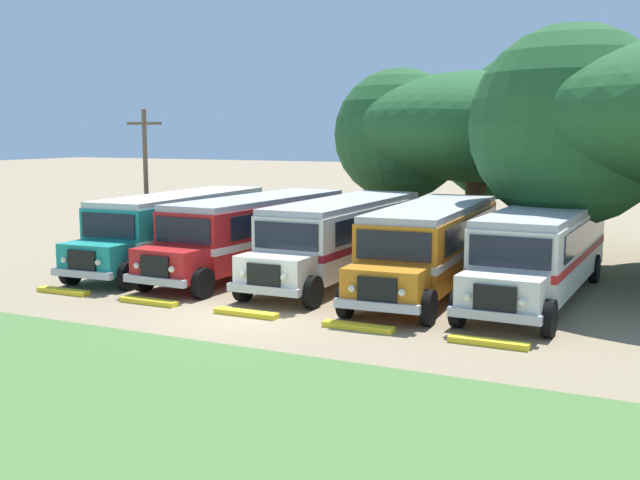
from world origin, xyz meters
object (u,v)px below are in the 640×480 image
parked_bus_slot_1 (255,230)px  parked_bus_slot_0 (179,226)px  parked_bus_slot_3 (432,242)px  parked_bus_slot_4 (542,248)px  utility_pole (146,176)px  parked_bus_slot_2 (343,235)px  broad_shade_tree (482,130)px

parked_bus_slot_1 → parked_bus_slot_0: bearing=-86.1°
parked_bus_slot_3 → parked_bus_slot_4: (3.54, 0.30, 0.00)m
utility_pole → parked_bus_slot_1: bearing=-15.8°
parked_bus_slot_3 → parked_bus_slot_4: same height
parked_bus_slot_1 → utility_pole: bearing=-103.7°
parked_bus_slot_4 → parked_bus_slot_3: bearing=-84.1°
parked_bus_slot_0 → parked_bus_slot_4: size_ratio=1.01×
utility_pole → parked_bus_slot_0: bearing=-32.0°
parked_bus_slot_3 → parked_bus_slot_2: bearing=-101.8°
parked_bus_slot_4 → utility_pole: (-17.15, 1.80, 1.76)m
broad_shade_tree → parked_bus_slot_1: bearing=-115.3°
parked_bus_slot_1 → parked_bus_slot_3: 7.00m
broad_shade_tree → utility_pole: size_ratio=2.04×
parked_bus_slot_1 → parked_bus_slot_2: 3.50m
parked_bus_slot_1 → parked_bus_slot_2: bearing=96.7°
parked_bus_slot_0 → parked_bus_slot_2: 6.96m
parked_bus_slot_3 → parked_bus_slot_1: bearing=-95.4°
parked_bus_slot_3 → broad_shade_tree: (-1.47, 11.90, 3.78)m
parked_bus_slot_0 → parked_bus_slot_4: same height
parked_bus_slot_2 → parked_bus_slot_4: (7.04, -0.21, 0.00)m
broad_shade_tree → parked_bus_slot_2: bearing=-100.1°
parked_bus_slot_2 → parked_bus_slot_3: bearing=81.1°
parked_bus_slot_0 → parked_bus_slot_1: 3.45m
parked_bus_slot_4 → parked_bus_slot_0: bearing=-88.2°
parked_bus_slot_0 → parked_bus_slot_2: bearing=89.9°
broad_shade_tree → utility_pole: bearing=-141.1°
parked_bus_slot_4 → broad_shade_tree: (-5.01, 11.60, 3.78)m
parked_bus_slot_2 → utility_pole: utility_pole is taller
parked_bus_slot_0 → parked_bus_slot_1: size_ratio=1.00×
parked_bus_slot_0 → broad_shade_tree: 15.28m
parked_bus_slot_2 → utility_pole: size_ratio=1.75×
parked_bus_slot_1 → parked_bus_slot_2: size_ratio=1.00×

